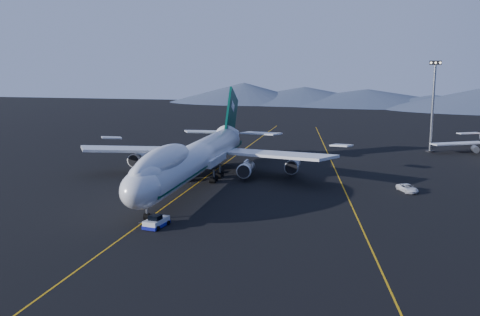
% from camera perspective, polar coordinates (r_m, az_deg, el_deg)
% --- Properties ---
extents(ground, '(500.00, 500.00, 0.00)m').
position_cam_1_polar(ground, '(114.22, -4.76, -2.84)').
color(ground, black).
rests_on(ground, ground).
extents(taxiway_line_main, '(0.25, 220.00, 0.01)m').
position_cam_1_polar(taxiway_line_main, '(114.22, -4.76, -2.83)').
color(taxiway_line_main, '#D1930C').
rests_on(taxiway_line_main, ground).
extents(taxiway_line_side, '(28.08, 198.09, 0.01)m').
position_cam_1_polar(taxiway_line_side, '(118.85, 10.68, -2.46)').
color(taxiway_line_side, '#D1930C').
rests_on(taxiway_line_side, ground).
extents(boeing_747, '(59.62, 72.43, 19.37)m').
position_cam_1_polar(boeing_747, '(113.09, -4.80, 0.04)').
color(boeing_747, silver).
rests_on(boeing_747, ground).
extents(pushback_tug, '(3.37, 5.16, 2.11)m').
position_cam_1_polar(pushback_tug, '(85.92, -8.91, -6.85)').
color(pushback_tug, silver).
rests_on(pushback_tug, ground).
extents(service_van, '(4.62, 6.04, 1.52)m').
position_cam_1_polar(service_van, '(112.43, 17.43, -3.09)').
color(service_van, white).
rests_on(service_van, ground).
extents(floodlight_mast, '(3.23, 2.42, 26.15)m').
position_cam_1_polar(floodlight_mast, '(163.43, 19.87, 5.21)').
color(floodlight_mast, black).
rests_on(floodlight_mast, ground).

